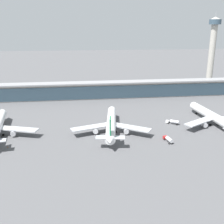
# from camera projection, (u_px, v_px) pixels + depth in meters

# --- Properties ---
(ground_plane) EXTENTS (1200.00, 1200.00, 0.00)m
(ground_plane) POSITION_uv_depth(u_px,v_px,m) (115.00, 131.00, 165.01)
(ground_plane) COLOR #515154
(airliner_centre_stand) EXTENTS (47.53, 62.34, 16.62)m
(airliner_centre_stand) POSITION_uv_depth(u_px,v_px,m) (111.00, 124.00, 162.77)
(airliner_centre_stand) COLOR white
(airliner_centre_stand) RESTS_ON ground
(airliner_right_stand) EXTENTS (47.90, 62.46, 16.62)m
(airliner_right_stand) POSITION_uv_depth(u_px,v_px,m) (214.00, 117.00, 174.60)
(airliner_right_stand) COLOR white
(airliner_right_stand) RESTS_ON ground
(service_truck_under_wing_red) EXTENTS (3.61, 8.84, 2.95)m
(service_truck_under_wing_red) POSITION_uv_depth(u_px,v_px,m) (168.00, 139.00, 149.37)
(service_truck_under_wing_red) COLOR #B21E1E
(service_truck_under_wing_red) RESTS_ON ground
(service_truck_mid_apron_white) EXTENTS (8.34, 6.76, 2.95)m
(service_truck_mid_apron_white) POSITION_uv_depth(u_px,v_px,m) (173.00, 122.00, 176.74)
(service_truck_mid_apron_white) COLOR silver
(service_truck_mid_apron_white) RESTS_ON ground
(terminal_building) EXTENTS (258.76, 12.80, 15.20)m
(terminal_building) POSITION_uv_depth(u_px,v_px,m) (103.00, 90.00, 239.03)
(terminal_building) COLOR #B2ADA3
(terminal_building) RESTS_ON ground
(control_tower) EXTENTS (12.00, 12.00, 75.99)m
(control_tower) POSITION_uv_depth(u_px,v_px,m) (212.00, 47.00, 279.83)
(control_tower) COLOR #B2ADA3
(control_tower) RESTS_ON ground
(safety_cone_alpha) EXTENTS (0.62, 0.62, 0.70)m
(safety_cone_alpha) POSITION_uv_depth(u_px,v_px,m) (8.00, 147.00, 142.74)
(safety_cone_alpha) COLOR orange
(safety_cone_alpha) RESTS_ON ground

